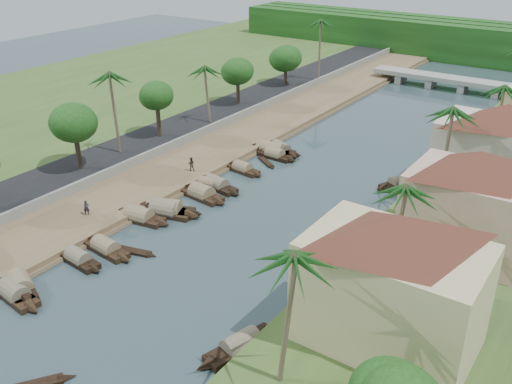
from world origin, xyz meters
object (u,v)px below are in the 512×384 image
Objects in this scene: bridge at (448,80)px; sampan_0 at (14,293)px; person_near at (87,208)px; sampan_1 at (20,286)px; building_near at (393,280)px.

bridge is 3.48× the size of sampan_0.
person_near is (-14.70, -72.78, -0.10)m from bridge.
sampan_1 is at bearing 125.92° from sampan_0.
sampan_0 is at bearing -119.12° from person_near.
building_near is (18.99, -74.00, 4.66)m from bridge.
person_near is at bearing -101.42° from bridge.
sampan_1 reaches higher than sampan_0.
bridge is 85.80m from sampan_0.
bridge is 3.72× the size of sampan_1.
sampan_0 is at bearing -158.30° from building_near.
bridge is 17.05× the size of person_near.
bridge is 76.54m from building_near.
sampan_1 is at bearing -119.63° from person_near.
person_near is (-5.36, 12.50, 1.21)m from sampan_0.
sampan_0 is 4.90× the size of person_near.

